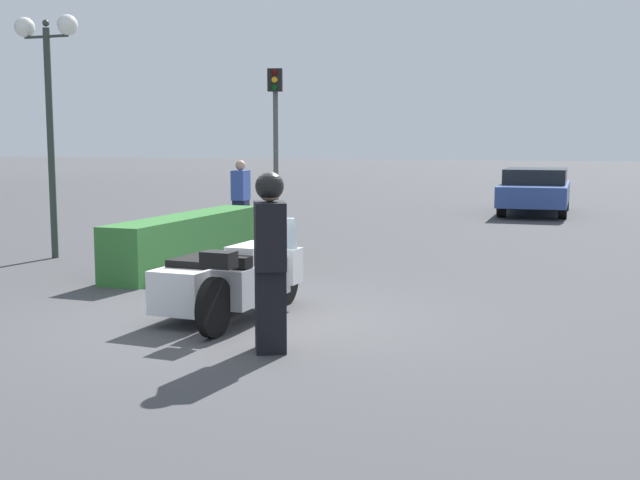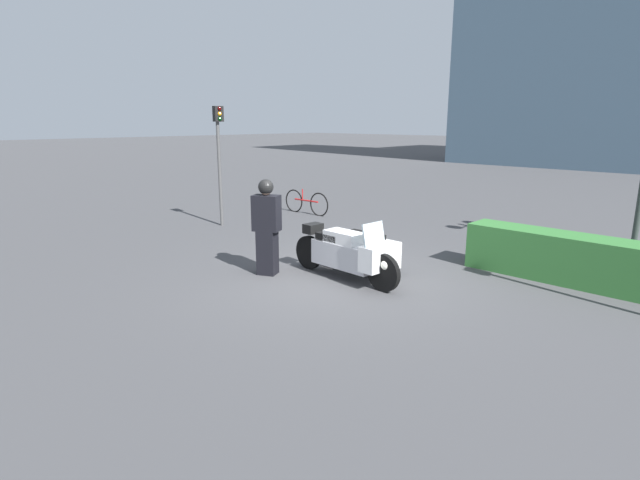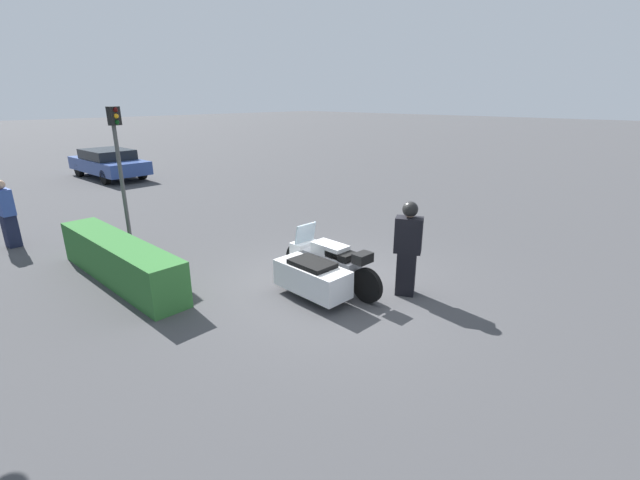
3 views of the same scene
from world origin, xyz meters
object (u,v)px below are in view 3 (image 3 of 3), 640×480
object	(u,v)px
parked_car_background	(109,163)
traffic_light_near	(120,159)
pedestrian_bystander	(7,214)
officer_rider	(408,246)
police_motorcycle	(317,269)
hedge_bush_curbside	(119,260)

from	to	relation	value
parked_car_background	traffic_light_near	bearing A→B (deg)	159.20
parked_car_background	pedestrian_bystander	bearing A→B (deg)	143.71
officer_rider	pedestrian_bystander	world-z (taller)	officer_rider
police_motorcycle	hedge_bush_curbside	bearing A→B (deg)	37.74
officer_rider	pedestrian_bystander	xyz separation A→B (m)	(8.67, 4.39, -0.11)
police_motorcycle	officer_rider	size ratio (longest dim) A/B	1.40
police_motorcycle	officer_rider	xyz separation A→B (m)	(-1.29, -1.09, 0.49)
police_motorcycle	hedge_bush_curbside	world-z (taller)	police_motorcycle
police_motorcycle	officer_rider	world-z (taller)	officer_rider
hedge_bush_curbside	pedestrian_bystander	world-z (taller)	pedestrian_bystander
police_motorcycle	hedge_bush_curbside	size ratio (longest dim) A/B	0.59
officer_rider	traffic_light_near	distance (m)	6.75
police_motorcycle	traffic_light_near	world-z (taller)	traffic_light_near
traffic_light_near	pedestrian_bystander	size ratio (longest dim) A/B	2.01
hedge_bush_curbside	pedestrian_bystander	xyz separation A→B (m)	(4.10, 0.96, 0.41)
parked_car_background	police_motorcycle	bearing A→B (deg)	170.10
police_motorcycle	parked_car_background	xyz separation A→B (m)	(15.42, -2.30, 0.24)
officer_rider	parked_car_background	bearing A→B (deg)	59.16
officer_rider	police_motorcycle	bearing A→B (deg)	103.46
police_motorcycle	parked_car_background	bearing A→B (deg)	-6.39
hedge_bush_curbside	parked_car_background	size ratio (longest dim) A/B	0.90
officer_rider	hedge_bush_curbside	world-z (taller)	officer_rider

